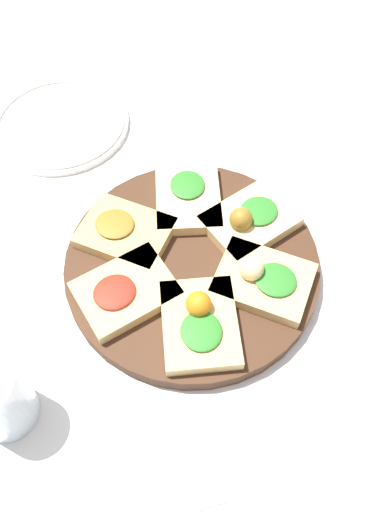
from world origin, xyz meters
TOP-DOWN VIEW (x-y plane):
  - ground_plane at (0.00, 0.00)m, footprint 3.00×3.00m
  - serving_board at (0.00, 0.00)m, footprint 0.35×0.35m
  - focaccia_slice_0 at (-0.09, -0.04)m, footprint 0.15×0.14m
  - focaccia_slice_1 at (-0.01, -0.10)m, footprint 0.10×0.13m
  - focaccia_slice_2 at (0.08, -0.06)m, footprint 0.15×0.15m
  - focaccia_slice_3 at (0.09, 0.04)m, footprint 0.15×0.14m
  - focaccia_slice_4 at (0.02, 0.10)m, footprint 0.11×0.13m
  - focaccia_slice_5 at (-0.08, 0.06)m, footprint 0.15×0.15m
  - plate_right at (0.36, -0.02)m, footprint 0.23×0.23m

SIDE VIEW (x-z plane):
  - ground_plane at x=0.00m, z-range 0.00..0.00m
  - plate_right at x=0.36m, z-range 0.00..0.02m
  - serving_board at x=0.00m, z-range 0.00..0.02m
  - focaccia_slice_2 at x=0.08m, z-range 0.02..0.05m
  - focaccia_slice_3 at x=0.09m, z-range 0.02..0.05m
  - focaccia_slice_4 at x=0.02m, z-range 0.02..0.05m
  - focaccia_slice_0 at x=-0.09m, z-range 0.02..0.06m
  - focaccia_slice_1 at x=-0.01m, z-range 0.02..0.06m
  - focaccia_slice_5 at x=-0.08m, z-range 0.02..0.06m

